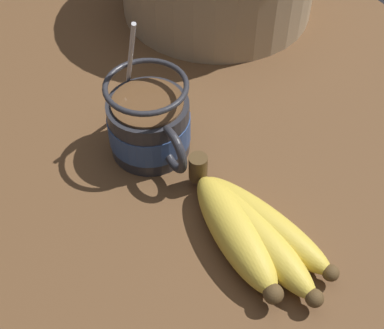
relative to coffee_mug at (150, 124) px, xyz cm
name	(u,v)px	position (x,y,z in cm)	size (l,w,h in cm)	color
table	(149,184)	(3.54, -2.27, -5.24)	(93.18, 93.18, 2.93)	brown
coffee_mug	(150,124)	(0.00, 0.00, 0.00)	(14.64, 9.16, 15.79)	#28282D
banana_bunch	(250,230)	(16.10, 2.48, -1.82)	(19.42, 9.71, 4.34)	#4C381E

